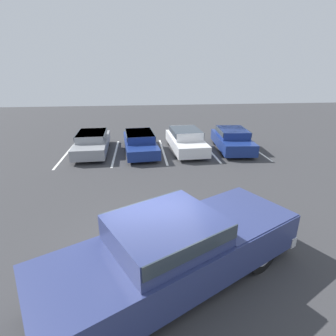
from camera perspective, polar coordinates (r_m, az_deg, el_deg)
ground_plane at (r=7.33m, az=-3.71°, el=-17.98°), size 60.00×60.00×0.00m
stall_stripe_a at (r=16.09m, az=-21.31°, el=2.83°), size 0.12×5.04×0.01m
stall_stripe_b at (r=15.59m, az=-11.37°, el=3.32°), size 0.12×5.04×0.01m
stall_stripe_c at (r=15.58m, az=-1.09°, el=3.72°), size 0.12×5.04×0.01m
stall_stripe_d at (r=16.06m, az=8.88°, el=4.00°), size 0.12×5.04×0.01m
stall_stripe_e at (r=16.99m, az=18.03°, el=4.15°), size 0.12×5.04×0.01m
pickup_truck at (r=6.07m, az=2.22°, el=-16.95°), size 6.37×4.66×1.72m
parked_sedan_a at (r=15.84m, az=-16.15°, el=5.55°), size 1.88×4.62×1.17m
parked_sedan_b at (r=15.38m, az=-6.14°, el=5.75°), size 2.09×4.80×1.15m
parked_sedan_c at (r=15.63m, az=3.88°, el=6.27°), size 1.94×4.60×1.26m
parked_sedan_d at (r=16.19m, az=13.79°, el=6.20°), size 2.11×4.35×1.24m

